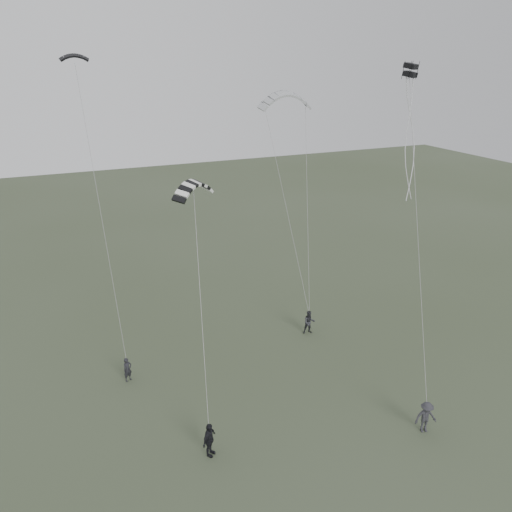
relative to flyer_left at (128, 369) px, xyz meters
name	(u,v)px	position (x,y,z in m)	size (l,w,h in m)	color
ground	(285,422)	(6.87, -7.01, -0.75)	(140.00, 140.00, 0.00)	#39432B
flyer_left	(128,369)	(0.00, 0.00, 0.00)	(0.55, 0.36, 1.51)	black
flyer_right	(309,322)	(12.52, 0.57, 0.09)	(0.82, 0.64, 1.69)	#27272C
flyer_center	(209,440)	(2.51, -7.64, 0.15)	(1.06, 0.44, 1.81)	black
flyer_far	(426,417)	(13.11, -10.45, 0.12)	(1.13, 0.65, 1.75)	#2B2A2F
kite_dark_small	(74,56)	(-0.30, 6.30, 17.21)	(1.57, 0.47, 0.51)	black
kite_pale_large	(286,94)	(13.89, 7.63, 14.73)	(3.95, 0.89, 1.62)	#A5A7AA
kite_striped	(193,183)	(3.82, -2.46, 11.34)	(2.67, 0.67, 1.08)	black
kite_box	(410,70)	(17.20, -1.52, 16.44)	(0.66, 0.66, 0.72)	black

